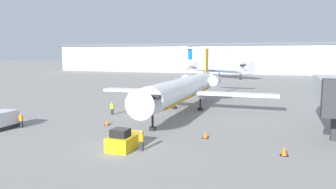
% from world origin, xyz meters
% --- Properties ---
extents(ground_plane, '(600.00, 600.00, 0.00)m').
position_xyz_m(ground_plane, '(0.00, 0.00, 0.00)').
color(ground_plane, gray).
extents(terminal_building, '(180.00, 16.80, 12.83)m').
position_xyz_m(terminal_building, '(0.00, 120.00, 6.44)').
color(terminal_building, '#B2B2B7').
rests_on(terminal_building, ground).
extents(airplane_main, '(26.29, 32.69, 9.50)m').
position_xyz_m(airplane_main, '(-0.16, 20.82, 3.39)').
color(airplane_main, white).
rests_on(airplane_main, ground).
extents(pushback_tug, '(2.04, 3.87, 1.93)m').
position_xyz_m(pushback_tug, '(0.13, 0.42, 0.73)').
color(pushback_tug, yellow).
rests_on(pushback_tug, ground).
extents(luggage_cart, '(2.19, 3.56, 1.98)m').
position_xyz_m(luggage_cart, '(-16.34, 2.58, 0.99)').
color(luggage_cart, '#232326').
rests_on(luggage_cart, ground).
extents(worker_near_tug, '(0.40, 0.24, 1.74)m').
position_xyz_m(worker_near_tug, '(1.83, 0.23, 0.91)').
color(worker_near_tug, '#232838').
rests_on(worker_near_tug, ground).
extents(worker_by_wing, '(0.40, 0.24, 1.74)m').
position_xyz_m(worker_by_wing, '(-8.76, 14.33, 0.91)').
color(worker_by_wing, '#232838').
rests_on(worker_by_wing, ground).
extents(worker_on_apron, '(0.40, 0.24, 1.62)m').
position_xyz_m(worker_on_apron, '(-14.68, 3.92, 0.84)').
color(worker_on_apron, '#232838').
rests_on(worker_on_apron, ground).
extents(traffic_cone_left, '(0.65, 0.65, 0.67)m').
position_xyz_m(traffic_cone_left, '(-6.15, 8.34, 0.32)').
color(traffic_cone_left, black).
rests_on(traffic_cone_left, ground).
extents(traffic_cone_right, '(0.63, 0.63, 0.72)m').
position_xyz_m(traffic_cone_right, '(6.15, 6.19, 0.34)').
color(traffic_cone_right, black).
rests_on(traffic_cone_right, ground).
extents(traffic_cone_mid, '(0.67, 0.67, 0.81)m').
position_xyz_m(traffic_cone_mid, '(13.54, 2.82, 0.39)').
color(traffic_cone_mid, black).
rests_on(traffic_cone_mid, ground).
extents(airplane_parked_far_left, '(28.80, 29.41, 11.14)m').
position_xyz_m(airplane_parked_far_left, '(-8.57, 88.39, 3.96)').
color(airplane_parked_far_left, silver).
rests_on(airplane_parked_far_left, ground).
extents(jet_bridge, '(3.20, 13.85, 6.19)m').
position_xyz_m(jet_bridge, '(18.09, 12.23, 4.45)').
color(jet_bridge, '#2D2D33').
rests_on(jet_bridge, ground).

